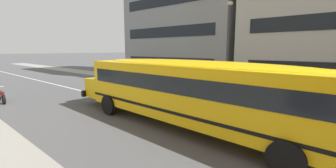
# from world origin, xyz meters

# --- Properties ---
(ground_plane) EXTENTS (400.00, 400.00, 0.00)m
(ground_plane) POSITION_xyz_m (0.00, 0.00, 0.00)
(ground_plane) COLOR #4C4C4F
(sidewalk_far) EXTENTS (120.00, 3.00, 0.01)m
(sidewalk_far) POSITION_xyz_m (0.00, 7.81, 0.01)
(sidewalk_far) COLOR gray
(sidewalk_far) RESTS_ON ground_plane
(lane_centreline) EXTENTS (110.00, 0.16, 0.01)m
(lane_centreline) POSITION_xyz_m (0.00, 0.00, 0.00)
(lane_centreline) COLOR silver
(lane_centreline) RESTS_ON ground_plane
(school_bus) EXTENTS (12.96, 3.33, 2.88)m
(school_bus) POSITION_xyz_m (-3.01, -1.28, 1.71)
(school_bus) COLOR yellow
(school_bus) RESTS_ON ground_plane
(parked_car_white_by_lamppost) EXTENTS (3.95, 1.98, 1.64)m
(parked_car_white_by_lamppost) POSITION_xyz_m (-14.80, 5.24, 0.84)
(parked_car_white_by_lamppost) COLOR silver
(parked_car_white_by_lamppost) RESTS_ON ground_plane
(motorcycle_near_kerb) EXTENTS (2.00, 0.56, 0.94)m
(motorcycle_near_kerb) POSITION_xyz_m (-14.34, -5.33, 0.43)
(motorcycle_near_kerb) COLOR black
(motorcycle_near_kerb) RESTS_ON ground_plane
(street_lamp) EXTENTS (0.44, 0.44, 6.80)m
(street_lamp) POSITION_xyz_m (-5.25, 7.11, 4.31)
(street_lamp) COLOR #38383D
(street_lamp) RESTS_ON ground_plane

